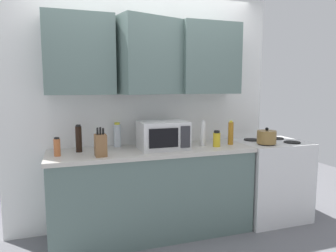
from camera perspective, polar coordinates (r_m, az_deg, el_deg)
wall_back_with_cabinets at (r=3.29m, az=-4.03°, el=8.04°), size 2.92×0.51×2.60m
counter_run at (r=3.25m, az=-2.84°, el=-12.01°), size 2.05×0.63×0.90m
stove_range at (r=3.84m, az=18.28°, el=-9.34°), size 0.76×0.64×0.91m
kettle at (r=3.51m, az=17.75°, el=-1.95°), size 0.20×0.20×0.18m
microwave at (r=3.12m, az=-0.94°, el=-1.67°), size 0.48×0.37×0.28m
knife_block at (r=2.85m, az=-12.34°, el=-3.45°), size 0.11×0.12×0.27m
bottle_amber_vinegar at (r=3.41m, az=11.51°, el=-1.29°), size 0.06×0.06×0.26m
bottle_white_jar at (r=3.29m, az=6.48°, el=-1.37°), size 0.05×0.05×0.27m
bottle_soy_dark at (r=3.08m, az=-16.17°, el=-2.27°), size 0.06×0.06×0.27m
bottle_clear_tall at (r=3.26m, az=-9.34°, el=-1.66°), size 0.08×0.08×0.26m
bottle_yellow_mustard at (r=3.27m, az=8.98°, el=-2.39°), size 0.08×0.08×0.17m
bottle_spice_jar at (r=2.97m, az=-19.81°, el=-3.68°), size 0.06×0.06×0.17m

